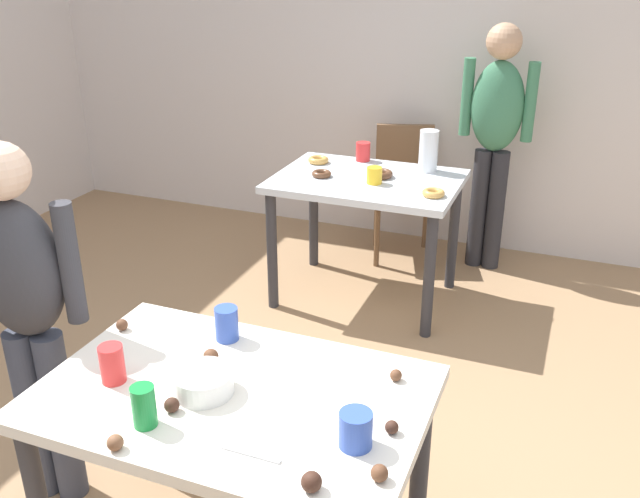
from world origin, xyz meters
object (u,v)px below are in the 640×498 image
(dining_table_far, at_px, (367,197))
(person_adult_far, at_px, (495,127))
(pitcher_far, at_px, (429,151))
(chair_far_table, at_px, (404,183))
(dining_table_near, at_px, (234,421))
(mixing_bowl, at_px, (203,382))
(soda_can, at_px, (144,406))
(person_girl_near, at_px, (26,303))

(dining_table_far, distance_m, person_adult_far, 0.97)
(person_adult_far, height_order, pitcher_far, person_adult_far)
(chair_far_table, relative_size, person_adult_far, 0.56)
(dining_table_near, height_order, dining_table_far, same)
(chair_far_table, distance_m, mixing_bowl, 2.88)
(dining_table_far, height_order, mixing_bowl, mixing_bowl)
(chair_far_table, bearing_deg, soda_can, -88.36)
(person_girl_near, distance_m, mixing_bowl, 0.79)
(person_girl_near, bearing_deg, chair_far_table, 77.24)
(dining_table_far, bearing_deg, dining_table_near, -82.92)
(mixing_bowl, relative_size, pitcher_far, 0.74)
(person_adult_far, height_order, soda_can, person_adult_far)
(person_adult_far, bearing_deg, chair_far_table, 178.53)
(mixing_bowl, distance_m, pitcher_far, 2.38)
(pitcher_far, bearing_deg, soda_can, -93.80)
(dining_table_near, height_order, pitcher_far, pitcher_far)
(pitcher_far, bearing_deg, person_adult_far, 56.62)
(mixing_bowl, xyz_separation_m, pitcher_far, (0.10, 2.38, 0.09))
(dining_table_near, distance_m, soda_can, 0.32)
(person_girl_near, bearing_deg, mixing_bowl, -9.84)
(person_adult_far, height_order, mixing_bowl, person_adult_far)
(dining_table_far, distance_m, mixing_bowl, 2.14)
(soda_can, bearing_deg, dining_table_near, 57.03)
(person_adult_far, xyz_separation_m, mixing_bowl, (-0.40, -2.84, -0.15))
(dining_table_near, distance_m, chair_far_table, 2.84)
(dining_table_near, distance_m, pitcher_far, 2.36)
(dining_table_near, relative_size, chair_far_table, 1.31)
(dining_table_near, bearing_deg, person_girl_near, 173.29)
(dining_table_far, relative_size, person_girl_near, 0.74)
(dining_table_far, xyz_separation_m, person_adult_far, (0.59, 0.72, 0.29))
(chair_far_table, xyz_separation_m, soda_can, (0.09, -3.05, 0.31))
(soda_can, bearing_deg, pitcher_far, 86.20)
(dining_table_near, height_order, soda_can, soda_can)
(dining_table_near, distance_m, person_adult_far, 2.84)
(pitcher_far, bearing_deg, mixing_bowl, -92.40)
(person_adult_far, bearing_deg, dining_table_far, -129.45)
(person_girl_near, relative_size, pitcher_far, 5.81)
(chair_far_table, bearing_deg, dining_table_far, -92.12)
(dining_table_far, relative_size, mixing_bowl, 5.80)
(dining_table_far, bearing_deg, pitcher_far, 41.73)
(chair_far_table, bearing_deg, mixing_bowl, -86.84)
(dining_table_near, xyz_separation_m, person_girl_near, (-0.85, 0.10, 0.18))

